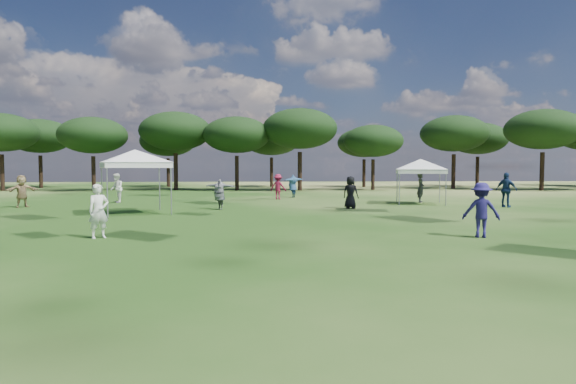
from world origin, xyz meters
name	(u,v)px	position (x,y,z in m)	size (l,w,h in m)	color
tree_line	(288,134)	(2.39, 47.41, 5.42)	(108.78, 17.63, 7.77)	black
tent_left	(135,152)	(-6.23, 22.60, 2.87)	(5.45, 5.45, 3.30)	gray
tent_right	(421,161)	(9.06, 27.68, 2.52)	(5.38, 5.38, 2.95)	gray
festival_crowd	(228,192)	(-2.12, 25.27, 0.85)	(28.00, 22.07, 1.89)	white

